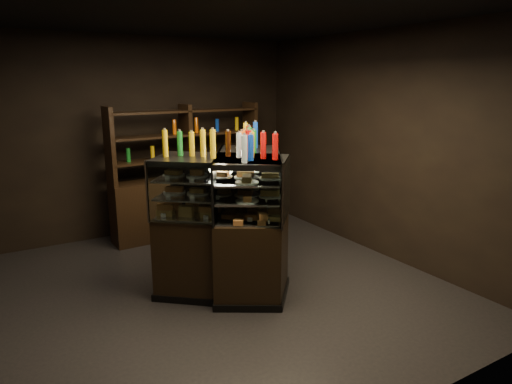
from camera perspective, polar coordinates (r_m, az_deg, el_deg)
ground at (r=5.40m, az=-5.44°, el=-12.03°), size 5.00×5.00×0.00m
room_shell at (r=4.88m, az=-5.96°, el=8.97°), size 5.02×5.02×3.01m
display_case at (r=5.22m, az=-2.52°, el=-6.69°), size 1.83×1.60×1.56m
food_display at (r=5.02m, az=-2.57°, el=0.47°), size 1.36×1.20×0.48m
bottles_top at (r=4.94m, az=-2.67°, el=6.22°), size 1.18×1.06×0.30m
potted_conifer at (r=6.54m, az=-0.91°, el=-3.23°), size 0.35×0.35×0.75m
back_shelving at (r=7.18m, az=-8.50°, el=-0.36°), size 2.37×0.51×2.00m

